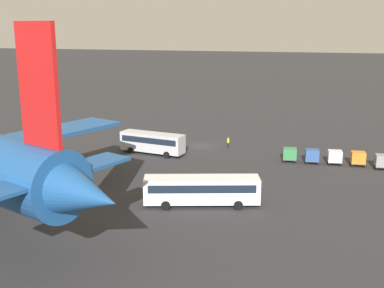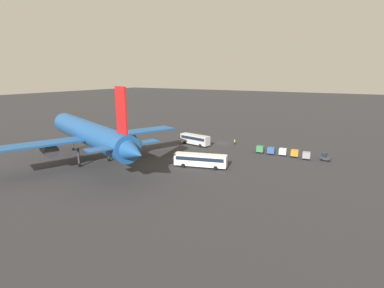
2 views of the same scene
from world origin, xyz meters
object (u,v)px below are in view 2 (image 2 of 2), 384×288
cargo_cart_grey (306,155)px  cargo_cart_orange (295,153)px  shuttle_bus_near (195,139)px  shuttle_bus_far (201,159)px  cargo_cart_green (260,149)px  baggage_tug (325,157)px  cargo_cart_white (283,152)px  airplane (90,134)px  worker_person (235,142)px  cargo_cart_blue (271,150)px

cargo_cart_grey → cargo_cart_orange: bearing=-13.8°
shuttle_bus_near → shuttle_bus_far: shuttle_bus_near is taller
shuttle_bus_near → cargo_cart_green: bearing=-167.4°
baggage_tug → cargo_cart_grey: size_ratio=1.18×
shuttle_bus_far → baggage_tug: 33.02m
cargo_cart_white → airplane: bearing=37.7°
airplane → cargo_cart_orange: (-43.37, -31.24, -6.22)m
worker_person → cargo_cart_white: size_ratio=0.81×
airplane → baggage_tug: (-50.97, -31.82, -6.47)m
shuttle_bus_far → cargo_cart_white: (-14.50, -20.56, -0.74)m
baggage_tug → cargo_cart_blue: 13.95m
worker_person → cargo_cart_green: bearing=150.5°
shuttle_bus_near → cargo_cart_blue: bearing=-167.7°
shuttle_bus_far → worker_person: size_ratio=7.44×
cargo_cart_orange → cargo_cart_white: (3.16, 0.11, 0.00)m
shuttle_bus_far → baggage_tug: bearing=-155.8°
cargo_cart_green → worker_person: bearing=-29.5°
baggage_tug → cargo_cart_orange: size_ratio=1.18×
cargo_cart_orange → cargo_cart_blue: same height
shuttle_bus_far → cargo_cart_grey: size_ratio=6.02×
cargo_cart_grey → cargo_cart_blue: bearing=-2.7°
shuttle_bus_near → cargo_cart_grey: shuttle_bus_near is taller
cargo_cart_white → cargo_cart_green: same height
shuttle_bus_far → cargo_cart_blue: bearing=-135.0°
shuttle_bus_far → airplane: bearing=6.5°
cargo_cart_grey → cargo_cart_green: 12.65m
baggage_tug → shuttle_bus_far: bearing=47.2°
shuttle_bus_near → baggage_tug: (-37.98, -1.85, -1.02)m
shuttle_bus_near → worker_person: (-10.64, -6.74, -1.09)m
shuttle_bus_near → cargo_cart_green: 20.93m
baggage_tug → cargo_cart_orange: bearing=11.5°
shuttle_bus_near → cargo_cart_blue: 24.09m
airplane → shuttle_bus_near: size_ratio=4.90×
baggage_tug → cargo_cart_white: (10.76, 0.69, 0.25)m
worker_person → cargo_cart_blue: bearing=156.6°
cargo_cart_grey → cargo_cart_white: 6.36m
worker_person → cargo_cart_orange: bearing=164.5°
shuttle_bus_near → shuttle_bus_far: 23.19m
cargo_cart_blue → airplane: bearing=39.8°
airplane → shuttle_bus_near: 33.12m
cargo_cart_green → baggage_tug: bearing=-177.0°
cargo_cart_orange → cargo_cart_white: 3.16m
shuttle_bus_near → shuttle_bus_far: bearing=133.3°
shuttle_bus_far → cargo_cart_green: (-8.18, -20.34, -0.74)m
baggage_tug → cargo_cart_blue: bearing=10.8°
shuttle_bus_far → cargo_cart_green: shuttle_bus_far is taller
shuttle_bus_near → baggage_tug: shuttle_bus_near is taller
cargo_cart_grey → shuttle_bus_far: bearing=43.7°
cargo_cart_green → cargo_cart_white: bearing=-178.0°
cargo_cart_orange → cargo_cart_green: (9.48, 0.33, 0.00)m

